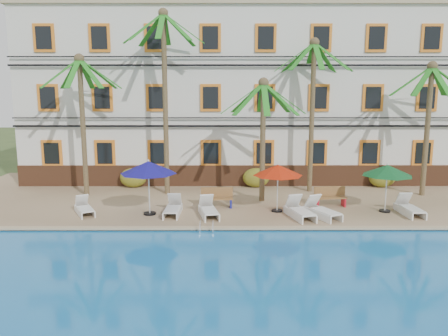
{
  "coord_description": "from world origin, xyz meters",
  "views": [
    {
      "loc": [
        -0.83,
        -17.5,
        5.66
      ],
      "look_at": [
        -0.77,
        3.0,
        2.0
      ],
      "focal_mm": 35.0,
      "sensor_mm": 36.0,
      "label": 1
    }
  ],
  "objects_px": {
    "palm_b": "(165,80)",
    "palm_a": "(82,105)",
    "umbrella_red": "(278,170)",
    "umbrella_green": "(387,171)",
    "lounger_c": "(208,210)",
    "palm_c": "(263,121)",
    "palm_d": "(313,95)",
    "bench_left": "(217,197)",
    "lounger_f": "(409,208)",
    "lounger_a": "(84,208)",
    "umbrella_blue": "(148,168)",
    "lounger_d": "(299,211)",
    "lounger_b": "(173,208)",
    "bench_right": "(330,196)",
    "lounger_e": "(321,210)",
    "palm_e": "(429,110)",
    "pool_ladder": "(207,229)"
  },
  "relations": [
    {
      "from": "bench_right",
      "to": "umbrella_red",
      "type": "bearing_deg",
      "value": -160.59
    },
    {
      "from": "lounger_a",
      "to": "lounger_b",
      "type": "distance_m",
      "value": 3.94
    },
    {
      "from": "palm_d",
      "to": "lounger_a",
      "type": "distance_m",
      "value": 12.71
    },
    {
      "from": "umbrella_red",
      "to": "bench_right",
      "type": "bearing_deg",
      "value": 19.41
    },
    {
      "from": "umbrella_blue",
      "to": "umbrella_green",
      "type": "bearing_deg",
      "value": 2.17
    },
    {
      "from": "umbrella_green",
      "to": "lounger_f",
      "type": "relative_size",
      "value": 1.17
    },
    {
      "from": "umbrella_green",
      "to": "lounger_b",
      "type": "height_order",
      "value": "umbrella_green"
    },
    {
      "from": "palm_c",
      "to": "pool_ladder",
      "type": "xyz_separation_m",
      "value": [
        -2.57,
        -4.54,
        -3.94
      ]
    },
    {
      "from": "lounger_c",
      "to": "bench_right",
      "type": "distance_m",
      "value": 5.92
    },
    {
      "from": "palm_d",
      "to": "lounger_c",
      "type": "height_order",
      "value": "palm_d"
    },
    {
      "from": "palm_e",
      "to": "bench_left",
      "type": "bearing_deg",
      "value": -167.57
    },
    {
      "from": "lounger_a",
      "to": "bench_right",
      "type": "bearing_deg",
      "value": 6.59
    },
    {
      "from": "umbrella_red",
      "to": "lounger_c",
      "type": "xyz_separation_m",
      "value": [
        -3.08,
        -0.72,
        -1.61
      ]
    },
    {
      "from": "umbrella_red",
      "to": "umbrella_green",
      "type": "distance_m",
      "value": 4.87
    },
    {
      "from": "bench_left",
      "to": "pool_ladder",
      "type": "height_order",
      "value": "bench_left"
    },
    {
      "from": "palm_a",
      "to": "lounger_b",
      "type": "distance_m",
      "value": 7.55
    },
    {
      "from": "lounger_d",
      "to": "lounger_f",
      "type": "distance_m",
      "value": 4.97
    },
    {
      "from": "bench_right",
      "to": "lounger_e",
      "type": "bearing_deg",
      "value": -113.78
    },
    {
      "from": "bench_left",
      "to": "lounger_f",
      "type": "bearing_deg",
      "value": -8.08
    },
    {
      "from": "bench_right",
      "to": "lounger_b",
      "type": "bearing_deg",
      "value": -169.18
    },
    {
      "from": "palm_e",
      "to": "pool_ladder",
      "type": "bearing_deg",
      "value": -152.73
    },
    {
      "from": "palm_c",
      "to": "lounger_f",
      "type": "relative_size",
      "value": 3.17
    },
    {
      "from": "umbrella_blue",
      "to": "palm_a",
      "type": "bearing_deg",
      "value": 136.92
    },
    {
      "from": "palm_a",
      "to": "lounger_b",
      "type": "relative_size",
      "value": 3.93
    },
    {
      "from": "palm_b",
      "to": "palm_a",
      "type": "bearing_deg",
      "value": -175.46
    },
    {
      "from": "umbrella_red",
      "to": "lounger_d",
      "type": "distance_m",
      "value": 2.04
    },
    {
      "from": "lounger_f",
      "to": "bench_right",
      "type": "bearing_deg",
      "value": 156.5
    },
    {
      "from": "bench_right",
      "to": "lounger_d",
      "type": "bearing_deg",
      "value": -133.29
    },
    {
      "from": "umbrella_blue",
      "to": "lounger_a",
      "type": "bearing_deg",
      "value": 178.38
    },
    {
      "from": "umbrella_green",
      "to": "bench_right",
      "type": "bearing_deg",
      "value": 156.64
    },
    {
      "from": "palm_c",
      "to": "palm_a",
      "type": "bearing_deg",
      "value": 172.16
    },
    {
      "from": "palm_b",
      "to": "lounger_a",
      "type": "relative_size",
      "value": 5.35
    },
    {
      "from": "palm_d",
      "to": "lounger_b",
      "type": "xyz_separation_m",
      "value": [
        -6.92,
        -4.52,
        -4.88
      ]
    },
    {
      "from": "palm_c",
      "to": "umbrella_blue",
      "type": "height_order",
      "value": "palm_c"
    },
    {
      "from": "palm_a",
      "to": "umbrella_green",
      "type": "height_order",
      "value": "palm_a"
    },
    {
      "from": "palm_c",
      "to": "lounger_d",
      "type": "bearing_deg",
      "value": -64.84
    },
    {
      "from": "bench_left",
      "to": "lounger_e",
      "type": "bearing_deg",
      "value": -19.9
    },
    {
      "from": "lounger_d",
      "to": "pool_ladder",
      "type": "bearing_deg",
      "value": -157.34
    },
    {
      "from": "umbrella_green",
      "to": "lounger_a",
      "type": "relative_size",
      "value": 1.26
    },
    {
      "from": "palm_c",
      "to": "umbrella_green",
      "type": "bearing_deg",
      "value": -20.39
    },
    {
      "from": "umbrella_red",
      "to": "bench_left",
      "type": "distance_m",
      "value": 3.18
    },
    {
      "from": "pool_ladder",
      "to": "lounger_f",
      "type": "bearing_deg",
      "value": 13.5
    },
    {
      "from": "lounger_a",
      "to": "lounger_d",
      "type": "distance_m",
      "value": 9.46
    },
    {
      "from": "palm_a",
      "to": "palm_d",
      "type": "relative_size",
      "value": 0.89
    },
    {
      "from": "lounger_a",
      "to": "umbrella_green",
      "type": "bearing_deg",
      "value": 1.35
    },
    {
      "from": "umbrella_green",
      "to": "lounger_a",
      "type": "height_order",
      "value": "umbrella_green"
    },
    {
      "from": "palm_e",
      "to": "pool_ladder",
      "type": "distance_m",
      "value": 13.22
    },
    {
      "from": "umbrella_red",
      "to": "bench_left",
      "type": "xyz_separation_m",
      "value": [
        -2.74,
        0.75,
        -1.42
      ]
    },
    {
      "from": "palm_c",
      "to": "palm_d",
      "type": "distance_m",
      "value": 3.69
    },
    {
      "from": "bench_right",
      "to": "palm_e",
      "type": "bearing_deg",
      "value": 22.18
    }
  ]
}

